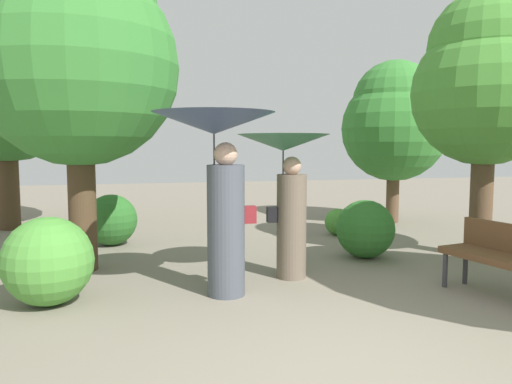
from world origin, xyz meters
TOP-DOWN VIEW (x-y plane):
  - ground_plane at (0.00, 0.00)m, footprint 40.00×40.00m
  - person_left at (-0.56, 2.26)m, footprint 1.38×1.38m
  - person_right at (0.42, 2.79)m, footprint 1.19×1.19m
  - park_bench at (2.53, 1.28)m, footprint 0.75×1.56m
  - tree_near_left at (-3.96, 7.78)m, footprint 3.43×3.43m
  - tree_near_right at (3.71, 3.20)m, footprint 2.19×2.19m
  - tree_mid_left at (-2.18, 3.88)m, footprint 2.71×2.71m
  - tree_far_back at (4.19, 6.64)m, footprint 2.34×2.34m
  - bush_path_left at (-1.87, 5.56)m, footprint 0.89×0.89m
  - bush_path_right at (-2.41, 2.38)m, footprint 0.96×0.96m
  - bush_behind_bench at (2.34, 5.47)m, footprint 0.51×0.51m
  - bush_far_side at (1.95, 3.57)m, footprint 0.90×0.90m

SIDE VIEW (x-z plane):
  - ground_plane at x=0.00m, z-range 0.00..0.00m
  - bush_behind_bench at x=2.34m, z-range 0.00..0.51m
  - bush_path_left at x=-1.87m, z-range 0.00..0.89m
  - bush_far_side at x=1.95m, z-range 0.00..0.90m
  - bush_path_right at x=-2.41m, z-range 0.00..0.96m
  - park_bench at x=2.53m, z-range 0.10..0.93m
  - person_right at x=0.42m, z-range 0.39..2.26m
  - person_left at x=-0.56m, z-range 0.47..2.57m
  - tree_far_back at x=4.19m, z-range 0.49..4.09m
  - tree_near_right at x=3.71m, z-range 0.69..4.75m
  - tree_mid_left at x=-2.18m, z-range 0.72..5.34m
  - tree_near_left at x=-3.96m, z-range 0.72..6.03m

